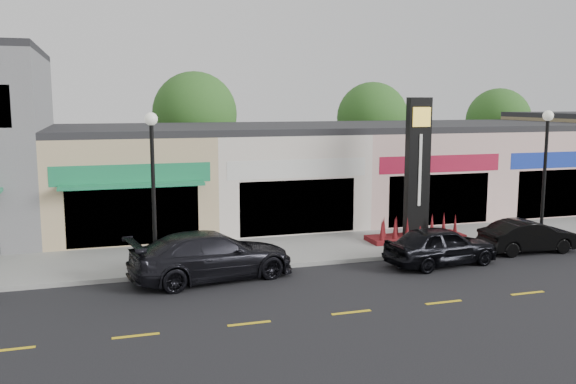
# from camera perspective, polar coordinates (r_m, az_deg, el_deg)

# --- Properties ---
(ground) EXTENTS (120.00, 120.00, 0.00)m
(ground) POSITION_cam_1_polar(r_m,az_deg,el_deg) (21.66, 10.19, -7.69)
(ground) COLOR black
(ground) RESTS_ON ground
(sidewalk) EXTENTS (52.00, 4.30, 0.15)m
(sidewalk) POSITION_cam_1_polar(r_m,az_deg,el_deg) (25.44, 5.70, -4.99)
(sidewalk) COLOR gray
(sidewalk) RESTS_ON ground
(curb) EXTENTS (52.00, 0.20, 0.15)m
(curb) POSITION_cam_1_polar(r_m,az_deg,el_deg) (23.45, 7.83, -6.19)
(curb) COLOR gray
(curb) RESTS_ON ground
(shop_beige) EXTENTS (7.00, 10.85, 4.80)m
(shop_beige) POSITION_cam_1_polar(r_m,az_deg,el_deg) (30.14, -14.81, 1.36)
(shop_beige) COLOR tan
(shop_beige) RESTS_ON ground
(shop_cream) EXTENTS (7.00, 10.01, 4.80)m
(shop_cream) POSITION_cam_1_polar(r_m,az_deg,el_deg) (31.21, -1.86, 1.87)
(shop_cream) COLOR silver
(shop_cream) RESTS_ON ground
(shop_pink_w) EXTENTS (7.00, 10.01, 4.80)m
(shop_pink_w) POSITION_cam_1_polar(r_m,az_deg,el_deg) (33.72, 9.70, 2.25)
(shop_pink_w) COLOR beige
(shop_pink_w) RESTS_ON ground
(shop_pink_e) EXTENTS (7.00, 10.01, 4.80)m
(shop_pink_e) POSITION_cam_1_polar(r_m,az_deg,el_deg) (37.40, 19.33, 2.49)
(shop_pink_e) COLOR beige
(shop_pink_e) RESTS_ON ground
(tree_rear_west) EXTENTS (5.20, 5.20, 7.83)m
(tree_rear_west) POSITION_cam_1_polar(r_m,az_deg,el_deg) (38.37, -8.71, 7.23)
(tree_rear_west) COLOR #382619
(tree_rear_west) RESTS_ON ground
(tree_rear_mid) EXTENTS (4.80, 4.80, 7.29)m
(tree_rear_mid) POSITION_cam_1_polar(r_m,az_deg,el_deg) (41.86, 7.88, 6.88)
(tree_rear_mid) COLOR #382619
(tree_rear_mid) RESTS_ON ground
(tree_rear_east) EXTENTS (4.60, 4.60, 6.94)m
(tree_rear_east) POSITION_cam_1_polar(r_m,az_deg,el_deg) (46.97, 19.08, 6.35)
(tree_rear_east) COLOR #382619
(tree_rear_east) RESTS_ON ground
(lamp_west_near) EXTENTS (0.44, 0.44, 5.47)m
(lamp_west_near) POSITION_cam_1_polar(r_m,az_deg,el_deg) (21.15, -12.52, 1.47)
(lamp_west_near) COLOR black
(lamp_west_near) RESTS_ON sidewalk
(lamp_east_near) EXTENTS (0.44, 0.44, 5.47)m
(lamp_east_near) POSITION_cam_1_polar(r_m,az_deg,el_deg) (27.50, 22.93, 2.58)
(lamp_east_near) COLOR black
(lamp_east_near) RESTS_ON sidewalk
(pylon_sign) EXTENTS (4.20, 1.30, 6.00)m
(pylon_sign) POSITION_cam_1_polar(r_m,az_deg,el_deg) (26.20, 11.96, 0.15)
(pylon_sign) COLOR #59120F
(pylon_sign) RESTS_ON sidewalk
(car_dark_sedan) EXTENTS (3.21, 5.93, 1.63)m
(car_dark_sedan) POSITION_cam_1_polar(r_m,az_deg,el_deg) (20.88, -7.13, -5.91)
(car_dark_sedan) COLOR black
(car_dark_sedan) RESTS_ON ground
(car_black_sedan) EXTENTS (2.23, 4.47, 1.46)m
(car_black_sedan) POSITION_cam_1_polar(r_m,az_deg,el_deg) (23.17, 14.10, -4.88)
(car_black_sedan) COLOR black
(car_black_sedan) RESTS_ON ground
(car_black_conv) EXTENTS (1.51, 3.99, 1.30)m
(car_black_conv) POSITION_cam_1_polar(r_m,az_deg,el_deg) (26.24, 21.62, -3.86)
(car_black_conv) COLOR black
(car_black_conv) RESTS_ON ground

